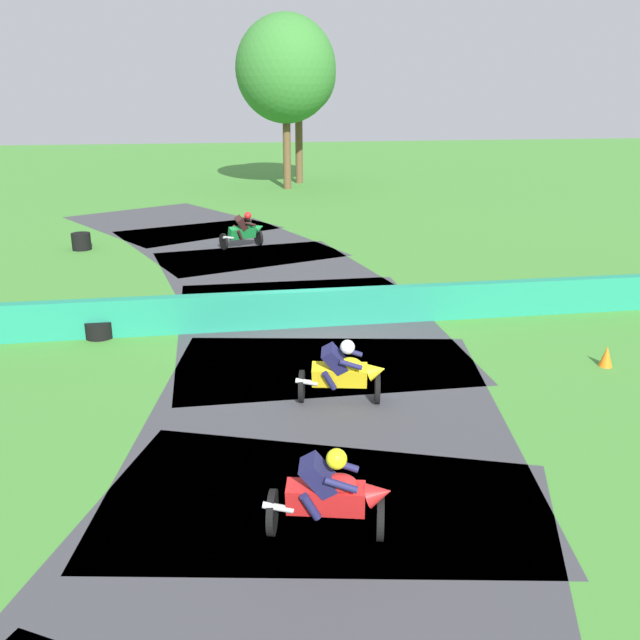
# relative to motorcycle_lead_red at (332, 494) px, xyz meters

# --- Properties ---
(ground_plane) EXTENTS (120.00, 120.00, 0.00)m
(ground_plane) POSITION_rel_motorcycle_lead_red_xyz_m (0.86, 8.41, -0.65)
(ground_plane) COLOR #428433
(track_asphalt) EXTENTS (12.32, 39.51, 0.01)m
(track_asphalt) POSITION_rel_motorcycle_lead_red_xyz_m (-0.91, 8.39, -0.65)
(track_asphalt) COLOR #3D3D42
(track_asphalt) RESTS_ON ground
(safety_barrier) EXTENTS (25.87, 0.57, 0.90)m
(safety_barrier) POSITION_rel_motorcycle_lead_red_xyz_m (6.22, 8.47, -0.20)
(safety_barrier) COLOR #1E8466
(safety_barrier) RESTS_ON ground
(motorcycle_lead_red) EXTENTS (1.70, 1.03, 1.43)m
(motorcycle_lead_red) POSITION_rel_motorcycle_lead_red_xyz_m (0.00, 0.00, 0.00)
(motorcycle_lead_red) COLOR black
(motorcycle_lead_red) RESTS_ON ground
(motorcycle_chase_yellow) EXTENTS (1.70, 1.04, 1.42)m
(motorcycle_chase_yellow) POSITION_rel_motorcycle_lead_red_xyz_m (0.89, 3.93, -0.02)
(motorcycle_chase_yellow) COLOR black
(motorcycle_chase_yellow) RESTS_ON ground
(motorcycle_trailing_green) EXTENTS (1.74, 1.29, 1.42)m
(motorcycle_trailing_green) POSITION_rel_motorcycle_lead_red_xyz_m (-0.26, 17.42, -0.02)
(motorcycle_trailing_green) COLOR black
(motorcycle_trailing_green) RESTS_ON ground
(tire_stack_mid_a) EXTENTS (0.66, 0.66, 0.40)m
(tire_stack_mid_a) POSITION_rel_motorcycle_lead_red_xyz_m (-4.08, 8.34, -0.45)
(tire_stack_mid_a) COLOR black
(tire_stack_mid_a) RESTS_ON ground
(tire_stack_mid_b) EXTENTS (0.67, 0.67, 0.60)m
(tire_stack_mid_b) POSITION_rel_motorcycle_lead_red_xyz_m (-6.07, 17.98, -0.35)
(tire_stack_mid_b) COLOR black
(tire_stack_mid_b) RESTS_ON ground
(traffic_cone) EXTENTS (0.28, 0.28, 0.44)m
(traffic_cone) POSITION_rel_motorcycle_lead_red_xyz_m (6.64, 4.90, -0.43)
(traffic_cone) COLOR orange
(traffic_cone) RESTS_ON ground
(tree_far_left) EXTENTS (5.50, 5.50, 9.39)m
(tree_far_left) POSITION_rel_motorcycle_lead_red_xyz_m (2.93, 32.63, 5.83)
(tree_far_left) COLOR brown
(tree_far_left) RESTS_ON ground
(tree_far_right) EXTENTS (4.39, 4.39, 8.53)m
(tree_far_right) POSITION_rel_motorcycle_lead_red_xyz_m (3.93, 35.11, 5.54)
(tree_far_right) COLOR brown
(tree_far_right) RESTS_ON ground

